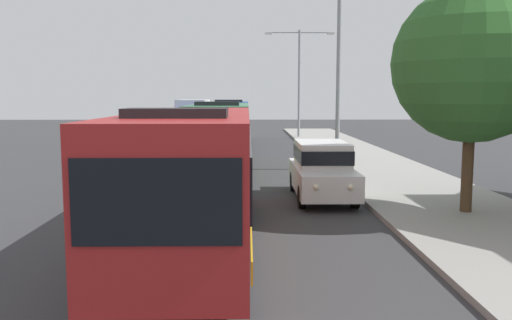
# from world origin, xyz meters

# --- Properties ---
(bus_lead) EXTENTS (2.58, 10.61, 3.21)m
(bus_lead) POSITION_xyz_m (-1.30, 12.66, 1.69)
(bus_lead) COLOR maroon
(bus_lead) RESTS_ON ground_plane
(bus_second_in_line) EXTENTS (2.58, 11.29, 3.21)m
(bus_second_in_line) POSITION_xyz_m (-1.30, 25.15, 1.69)
(bus_second_in_line) COLOR #33724C
(bus_second_in_line) RESTS_ON ground_plane
(bus_middle) EXTENTS (2.58, 11.41, 3.21)m
(bus_middle) POSITION_xyz_m (-1.30, 38.23, 1.69)
(bus_middle) COLOR #284C8C
(bus_middle) RESTS_ON ground_plane
(white_suv) EXTENTS (1.86, 4.91, 1.90)m
(white_suv) POSITION_xyz_m (2.40, 18.00, 1.03)
(white_suv) COLOR white
(white_suv) RESTS_ON ground_plane
(box_truck_oncoming) EXTENTS (2.35, 7.60, 3.15)m
(box_truck_oncoming) POSITION_xyz_m (-4.60, 44.15, 1.71)
(box_truck_oncoming) COLOR navy
(box_truck_oncoming) RESTS_ON ground_plane
(streetlamp_mid) EXTENTS (6.35, 0.28, 8.67)m
(streetlamp_mid) POSITION_xyz_m (4.10, 25.13, 5.46)
(streetlamp_mid) COLOR gray
(streetlamp_mid) RESTS_ON sidewalk
(streetlamp_far) EXTENTS (5.58, 0.28, 8.58)m
(streetlamp_far) POSITION_xyz_m (4.10, 44.06, 5.36)
(streetlamp_far) COLOR gray
(streetlamp_far) RESTS_ON sidewalk
(roadside_tree) EXTENTS (4.42, 4.42, 6.38)m
(roadside_tree) POSITION_xyz_m (6.15, 15.22, 4.32)
(roadside_tree) COLOR #4C3823
(roadside_tree) RESTS_ON sidewalk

